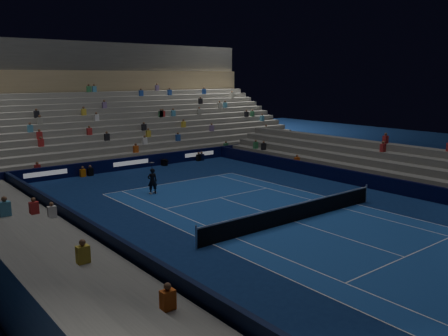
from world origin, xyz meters
TOP-DOWN VIEW (x-y plane):
  - ground at (0.00, 0.00)m, footprint 90.00×90.00m
  - court_surface at (0.00, 0.00)m, footprint 10.97×23.77m
  - sponsor_barrier_far at (0.00, 18.50)m, footprint 44.00×0.25m
  - sponsor_barrier_east at (9.70, 0.00)m, footprint 0.25×37.00m
  - sponsor_barrier_west at (-9.70, 0.00)m, footprint 0.25×37.00m
  - grandstand_main at (0.00, 27.90)m, footprint 44.00×15.20m
  - grandstand_east at (13.17, 0.00)m, footprint 5.00×37.00m
  - grandstand_west at (-13.17, 0.00)m, footprint 5.00×37.00m
  - tennis_net at (0.00, 0.00)m, footprint 12.90×0.10m
  - tennis_player at (-2.83, 9.99)m, footprint 0.72×0.58m
  - broadcast_camera at (3.03, 18.05)m, footprint 0.41×0.85m

SIDE VIEW (x-z plane):
  - ground at x=0.00m, z-range 0.00..0.00m
  - court_surface at x=0.00m, z-range 0.00..0.01m
  - broadcast_camera at x=3.03m, z-range 0.01..0.54m
  - sponsor_barrier_far at x=0.00m, z-range 0.00..1.00m
  - sponsor_barrier_east at x=9.70m, z-range 0.00..1.00m
  - sponsor_barrier_west at x=-9.70m, z-range 0.00..1.00m
  - tennis_net at x=0.00m, z-range -0.05..1.05m
  - tennis_player at x=-2.83m, z-range 0.00..1.72m
  - grandstand_east at x=13.17m, z-range -0.33..2.17m
  - grandstand_west at x=-13.17m, z-range -0.33..2.17m
  - grandstand_main at x=0.00m, z-range -2.22..8.98m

